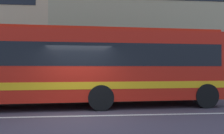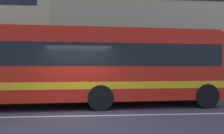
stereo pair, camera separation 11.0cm
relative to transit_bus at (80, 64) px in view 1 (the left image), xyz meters
name	(u,v)px [view 1 (the left image)]	position (x,y,z in m)	size (l,w,h in m)	color
ground_plane	(78,116)	(0.01, -2.05, -1.81)	(160.00, 160.00, 0.00)	#473C48
lane_centre_line	(78,116)	(0.01, -2.05, -1.80)	(60.00, 0.16, 0.01)	silver
hedge_row_far	(112,88)	(1.72, 3.31, -1.34)	(17.75, 1.10, 0.95)	#16451C
apartment_block_right	(170,13)	(8.07, 11.50, 5.17)	(21.15, 9.82, 13.95)	tan
transit_bus	(80,64)	(0.00, 0.00, 0.00)	(12.41, 3.14, 3.28)	red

